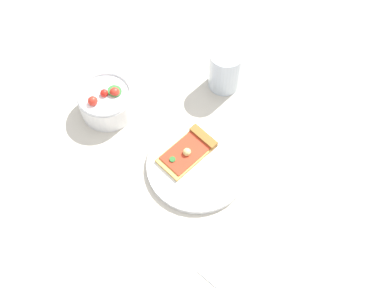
# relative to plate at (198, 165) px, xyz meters

# --- Properties ---
(ground_plane) EXTENTS (2.40, 2.40, 0.00)m
(ground_plane) POSITION_rel_plate_xyz_m (0.03, 0.02, -0.01)
(ground_plane) COLOR beige
(ground_plane) RESTS_ON ground
(plate) EXTENTS (0.23, 0.23, 0.01)m
(plate) POSITION_rel_plate_xyz_m (0.00, 0.00, 0.00)
(plate) COLOR white
(plate) RESTS_ON ground_plane
(pizza_slice_main) EXTENTS (0.13, 0.08, 0.02)m
(pizza_slice_main) POSITION_rel_plate_xyz_m (0.01, 0.03, 0.01)
(pizza_slice_main) COLOR #E5B256
(pizza_slice_main) RESTS_ON plate
(salad_bowl) EXTENTS (0.13, 0.13, 0.08)m
(salad_bowl) POSITION_rel_plate_xyz_m (-0.02, 0.26, 0.03)
(salad_bowl) COLOR white
(salad_bowl) RESTS_ON ground_plane
(soda_glass) EXTENTS (0.08, 0.08, 0.11)m
(soda_glass) POSITION_rel_plate_xyz_m (0.22, 0.10, 0.05)
(soda_glass) COLOR silver
(soda_glass) RESTS_ON ground_plane
(paper_napkin) EXTENTS (0.14, 0.13, 0.00)m
(paper_napkin) POSITION_rel_plate_xyz_m (-0.11, -0.22, -0.01)
(paper_napkin) COLOR white
(paper_napkin) RESTS_ON ground_plane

